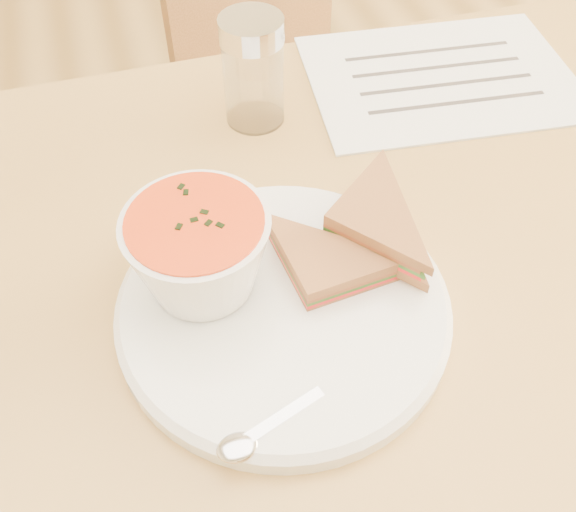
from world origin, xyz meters
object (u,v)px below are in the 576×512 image
object	(u,v)px
dining_table	(343,429)
soup_bowl	(200,256)
chair_far	(300,115)
plate	(283,308)
condiment_shaker	(253,72)

from	to	relation	value
dining_table	soup_bowl	distance (m)	0.46
chair_far	plate	size ratio (longest dim) A/B	2.95
dining_table	condiment_shaker	bearing A→B (deg)	103.06
soup_bowl	condiment_shaker	xyz separation A→B (m)	(0.10, 0.23, 0.00)
chair_far	condiment_shaker	size ratio (longest dim) A/B	6.88
chair_far	condiment_shaker	bearing A→B (deg)	48.10
plate	soup_bowl	bearing A→B (deg)	148.92
plate	condiment_shaker	bearing A→B (deg)	80.29
soup_bowl	condiment_shaker	world-z (taller)	condiment_shaker
dining_table	plate	size ratio (longest dim) A/B	3.61
dining_table	condiment_shaker	world-z (taller)	condiment_shaker
chair_far	plate	distance (m)	0.79
plate	condiment_shaker	world-z (taller)	condiment_shaker
dining_table	soup_bowl	bearing A→B (deg)	-176.62
plate	condiment_shaker	distance (m)	0.27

